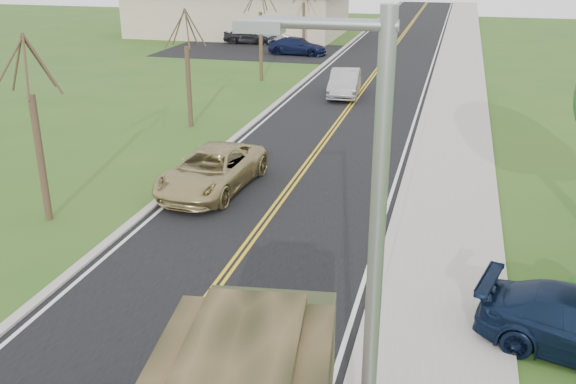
% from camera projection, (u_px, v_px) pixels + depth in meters
% --- Properties ---
extents(road, '(8.00, 120.00, 0.01)m').
position_uv_depth(road, '(377.00, 70.00, 46.66)').
color(road, black).
rests_on(road, ground).
extents(curb_right, '(0.30, 120.00, 0.12)m').
position_uv_depth(curb_right, '(436.00, 71.00, 45.65)').
color(curb_right, '#9E998E').
rests_on(curb_right, ground).
extents(sidewalk_right, '(3.20, 120.00, 0.10)m').
position_uv_depth(sidewalk_right, '(461.00, 73.00, 45.23)').
color(sidewalk_right, '#9E998E').
rests_on(sidewalk_right, ground).
extents(curb_left, '(0.30, 120.00, 0.10)m').
position_uv_depth(curb_left, '(322.00, 66.00, 47.64)').
color(curb_left, '#9E998E').
rests_on(curb_left, ground).
extents(street_light, '(1.65, 0.22, 8.00)m').
position_uv_depth(street_light, '(363.00, 325.00, 7.39)').
color(street_light, gray).
rests_on(street_light, ground).
extents(bare_tree_a, '(1.93, 2.26, 6.08)m').
position_uv_depth(bare_tree_a, '(38.00, 143.00, 20.35)').
color(bare_tree_a, '#38281C').
rests_on(bare_tree_a, ground).
extents(bare_tree_b, '(1.83, 2.14, 5.73)m').
position_uv_depth(bare_tree_b, '(188.00, 77.00, 31.22)').
color(bare_tree_b, '#38281C').
rests_on(bare_tree_b, ground).
extents(bare_tree_c, '(2.04, 2.39, 6.42)m').
position_uv_depth(bare_tree_c, '(261.00, 38.00, 41.93)').
color(bare_tree_c, '#38281C').
rests_on(bare_tree_c, ground).
extents(bare_tree_d, '(1.88, 2.20, 5.91)m').
position_uv_depth(bare_tree_d, '(304.00, 22.00, 52.83)').
color(bare_tree_d, '#38281C').
rests_on(bare_tree_d, ground).
extents(commercial_building, '(25.50, 21.50, 5.65)m').
position_uv_depth(commercial_building, '(240.00, 7.00, 63.91)').
color(commercial_building, tan).
rests_on(commercial_building, ground).
extents(suv_champagne, '(2.98, 5.75, 1.55)m').
position_uv_depth(suv_champagne, '(212.00, 170.00, 23.56)').
color(suv_champagne, tan).
rests_on(suv_champagne, ground).
extents(sedan_silver, '(2.07, 4.90, 1.57)m').
position_uv_depth(sedan_silver, '(345.00, 83.00, 38.30)').
color(sedan_silver, '#A2A2A6').
rests_on(sedan_silver, ground).
extents(lot_car_dark, '(4.48, 1.96, 1.50)m').
position_uv_depth(lot_car_dark, '(248.00, 35.00, 58.56)').
color(lot_car_dark, black).
rests_on(lot_car_dark, ground).
extents(lot_car_silver, '(4.00, 1.69, 1.29)m').
position_uv_depth(lot_car_silver, '(279.00, 38.00, 57.90)').
color(lot_car_silver, '#B7B8BD').
rests_on(lot_car_silver, ground).
extents(lot_car_navy, '(4.94, 2.22, 1.40)m').
position_uv_depth(lot_car_navy, '(297.00, 46.00, 52.64)').
color(lot_car_navy, black).
rests_on(lot_car_navy, ground).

